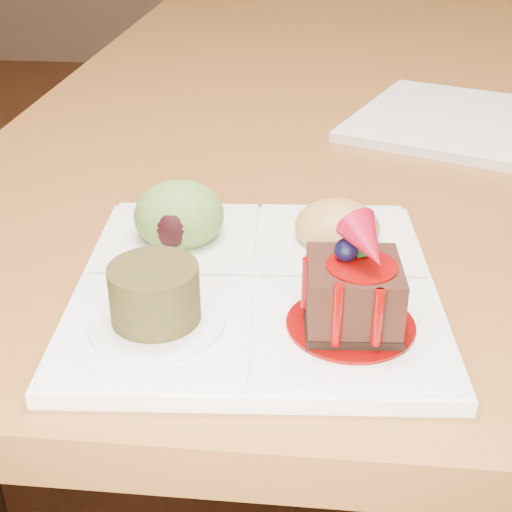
{
  "coord_description": "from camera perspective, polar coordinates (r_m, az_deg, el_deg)",
  "views": [
    {
      "loc": [
        -0.09,
        -1.2,
        1.04
      ],
      "look_at": [
        -0.14,
        -0.73,
        0.79
      ],
      "focal_mm": 50.0,
      "sensor_mm": 36.0,
      "label": 1
    }
  ],
  "objects": [
    {
      "name": "sampler_plate",
      "position": [
        0.55,
        -0.22,
        -1.05
      ],
      "size": [
        0.29,
        0.29,
        0.11
      ],
      "rotation": [
        0.0,
        0.0,
        0.07
      ],
      "color": "white",
      "rests_on": "dining_table"
    },
    {
      "name": "dining_table",
      "position": [
        1.26,
        9.85,
        11.72
      ],
      "size": [
        1.0,
        1.8,
        0.75
      ],
      "color": "brown",
      "rests_on": "ground"
    },
    {
      "name": "second_plate",
      "position": [
        0.96,
        16.68,
        10.2
      ],
      "size": [
        0.35,
        0.35,
        0.01
      ],
      "primitive_type": "cube",
      "rotation": [
        0.0,
        0.0,
        -0.39
      ],
      "color": "white",
      "rests_on": "dining_table"
    },
    {
      "name": "ground",
      "position": [
        1.59,
        7.77,
        -12.47
      ],
      "size": [
        6.0,
        6.0,
        0.0
      ],
      "primitive_type": "plane",
      "color": "brown"
    }
  ]
}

